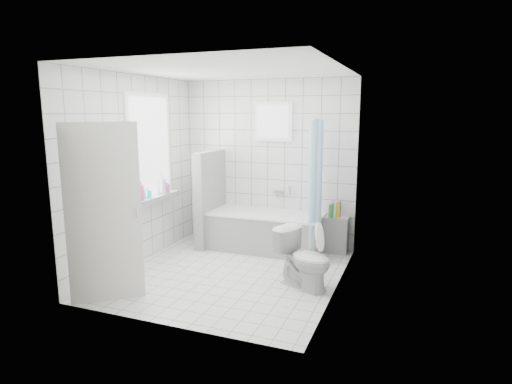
% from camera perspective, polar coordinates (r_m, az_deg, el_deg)
% --- Properties ---
extents(ground, '(3.00, 3.00, 0.00)m').
position_cam_1_polar(ground, '(5.76, -3.54, -10.77)').
color(ground, white).
rests_on(ground, ground).
extents(ceiling, '(3.00, 3.00, 0.00)m').
position_cam_1_polar(ceiling, '(5.39, -3.87, 15.94)').
color(ceiling, white).
rests_on(ceiling, ground).
extents(wall_back, '(2.80, 0.02, 2.60)m').
position_cam_1_polar(wall_back, '(6.80, 1.57, 3.87)').
color(wall_back, white).
rests_on(wall_back, ground).
extents(wall_front, '(2.80, 0.02, 2.60)m').
position_cam_1_polar(wall_front, '(4.13, -12.40, -0.79)').
color(wall_front, white).
rests_on(wall_front, ground).
extents(wall_left, '(0.02, 3.00, 2.60)m').
position_cam_1_polar(wall_left, '(6.13, -15.69, 2.74)').
color(wall_left, white).
rests_on(wall_left, ground).
extents(wall_right, '(0.02, 3.00, 2.60)m').
position_cam_1_polar(wall_right, '(5.01, 11.02, 1.25)').
color(wall_right, white).
rests_on(wall_right, ground).
extents(window_left, '(0.01, 0.90, 1.40)m').
position_cam_1_polar(window_left, '(6.32, -13.88, 5.79)').
color(window_left, white).
rests_on(window_left, wall_left).
extents(window_back, '(0.50, 0.01, 0.50)m').
position_cam_1_polar(window_back, '(6.68, 2.29, 9.34)').
color(window_back, white).
rests_on(window_back, wall_back).
extents(window_sill, '(0.18, 1.02, 0.08)m').
position_cam_1_polar(window_sill, '(6.40, -13.25, -0.83)').
color(window_sill, white).
rests_on(window_sill, wall_left).
extents(door, '(0.64, 0.54, 2.00)m').
position_cam_1_polar(door, '(4.96, -19.65, -2.80)').
color(door, silver).
rests_on(door, ground).
extents(bathtub, '(1.72, 0.77, 0.58)m').
position_cam_1_polar(bathtub, '(6.62, 1.35, -5.24)').
color(bathtub, white).
rests_on(bathtub, ground).
extents(partition_wall, '(0.15, 0.85, 1.50)m').
position_cam_1_polar(partition_wall, '(6.82, -6.11, -0.84)').
color(partition_wall, white).
rests_on(partition_wall, ground).
extents(tiled_ledge, '(0.40, 0.24, 0.55)m').
position_cam_1_polar(tiled_ledge, '(6.61, 10.45, -5.58)').
color(tiled_ledge, white).
rests_on(tiled_ledge, ground).
extents(toilet, '(0.81, 0.66, 0.72)m').
position_cam_1_polar(toilet, '(5.24, 6.47, -8.83)').
color(toilet, white).
rests_on(toilet, ground).
extents(curtain_rod, '(0.02, 0.80, 0.02)m').
position_cam_1_polar(curtain_rod, '(6.12, 8.52, 9.58)').
color(curtain_rod, silver).
rests_on(curtain_rod, wall_back).
extents(shower_curtain, '(0.14, 0.48, 1.78)m').
position_cam_1_polar(shower_curtain, '(6.08, 8.02, 1.05)').
color(shower_curtain, '#469BCE').
rests_on(shower_curtain, curtain_rod).
extents(tub_faucet, '(0.18, 0.06, 0.06)m').
position_cam_1_polar(tub_faucet, '(6.77, 3.12, -0.03)').
color(tub_faucet, silver).
rests_on(tub_faucet, wall_back).
extents(sill_bottles, '(0.15, 0.78, 0.31)m').
position_cam_1_polar(sill_bottles, '(6.33, -13.42, 0.68)').
color(sill_bottles, '#BC5EA5').
rests_on(sill_bottles, window_sill).
extents(ledge_bottles, '(0.17, 0.19, 0.24)m').
position_cam_1_polar(ledge_bottles, '(6.48, 10.48, -2.38)').
color(ledge_bottles, red).
rests_on(ledge_bottles, tiled_ledge).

